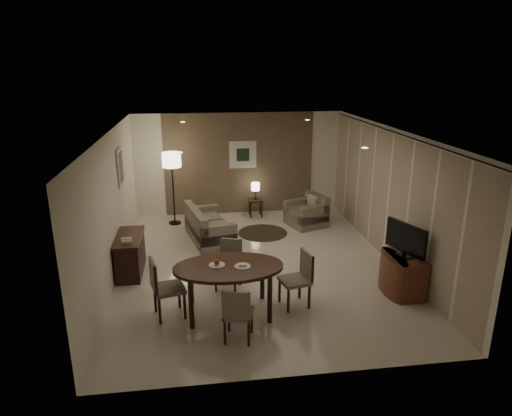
{
  "coord_description": "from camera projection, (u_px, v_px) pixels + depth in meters",
  "views": [
    {
      "loc": [
        -1.19,
        -8.41,
        3.92
      ],
      "look_at": [
        0.0,
        0.2,
        1.15
      ],
      "focal_mm": 32.0,
      "sensor_mm": 36.0,
      "label": 1
    }
  ],
  "objects": [
    {
      "name": "console_desk",
      "position": [
        130.0,
        254.0,
        8.84
      ],
      "size": [
        0.48,
        1.2,
        0.75
      ],
      "primitive_type": null,
      "color": "#412715",
      "rests_on": "floor"
    },
    {
      "name": "napkin",
      "position": [
        242.0,
        265.0,
        7.24
      ],
      "size": [
        0.12,
        0.08,
        0.03
      ],
      "primitive_type": "cube",
      "color": "white",
      "rests_on": "plate_b"
    },
    {
      "name": "chair_far",
      "position": [
        228.0,
        266.0,
        8.19
      ],
      "size": [
        0.55,
        0.55,
        0.89
      ],
      "primitive_type": null,
      "rotation": [
        0.0,
        0.0,
        -0.36
      ],
      "color": "gray",
      "rests_on": "floor"
    },
    {
      "name": "chair_near",
      "position": [
        238.0,
        313.0,
        6.67
      ],
      "size": [
        0.51,
        0.51,
        0.87
      ],
      "primitive_type": null,
      "rotation": [
        0.0,
        0.0,
        2.89
      ],
      "color": "gray",
      "rests_on": "floor"
    },
    {
      "name": "room_shell",
      "position": [
        255.0,
        196.0,
        9.25
      ],
      "size": [
        5.5,
        7.0,
        2.7
      ],
      "color": "beige",
      "rests_on": "ground"
    },
    {
      "name": "art_left_canvas",
      "position": [
        121.0,
        167.0,
        9.5
      ],
      "size": [
        0.01,
        0.46,
        0.64
      ],
      "primitive_type": "cube",
      "color": "gray",
      "rests_on": "wall_left"
    },
    {
      "name": "floor_lamp",
      "position": [
        173.0,
        189.0,
        11.39
      ],
      "size": [
        0.46,
        0.46,
        1.83
      ],
      "primitive_type": null,
      "color": "#FFE5B7",
      "rests_on": "floor"
    },
    {
      "name": "art_back_frame",
      "position": [
        243.0,
        155.0,
        12.07
      ],
      "size": [
        0.72,
        0.03,
        0.72
      ],
      "primitive_type": "cube",
      "color": "silver",
      "rests_on": "wall_back"
    },
    {
      "name": "art_left_frame",
      "position": [
        120.0,
        167.0,
        9.5
      ],
      "size": [
        0.03,
        0.6,
        0.8
      ],
      "primitive_type": "cube",
      "color": "silver",
      "rests_on": "wall_left"
    },
    {
      "name": "downlight_nl",
      "position": [
        179.0,
        153.0,
        6.59
      ],
      "size": [
        0.1,
        0.1,
        0.01
      ],
      "primitive_type": "cylinder",
      "color": "white",
      "rests_on": "ceiling"
    },
    {
      "name": "curtain_rod",
      "position": [
        394.0,
        132.0,
        8.83
      ],
      "size": [
        0.03,
        6.8,
        0.03
      ],
      "primitive_type": "cylinder",
      "rotation": [
        1.57,
        0.0,
        0.0
      ],
      "color": "black",
      "rests_on": "wall_right"
    },
    {
      "name": "downlight_fr",
      "position": [
        307.0,
        120.0,
        10.35
      ],
      "size": [
        0.1,
        0.1,
        0.01
      ],
      "primitive_type": "cylinder",
      "color": "white",
      "rests_on": "ceiling"
    },
    {
      "name": "table_lamp",
      "position": [
        255.0,
        190.0,
        12.02
      ],
      "size": [
        0.22,
        0.22,
        0.5
      ],
      "primitive_type": null,
      "color": "#FFEAC1",
      "rests_on": "side_table"
    },
    {
      "name": "telephone",
      "position": [
        127.0,
        240.0,
        8.43
      ],
      "size": [
        0.2,
        0.14,
        0.09
      ],
      "primitive_type": null,
      "color": "white",
      "rests_on": "console_desk"
    },
    {
      "name": "round_rug",
      "position": [
        263.0,
        233.0,
        11.01
      ],
      "size": [
        1.19,
        1.19,
        0.01
      ],
      "primitive_type": "cylinder",
      "color": "#3A3220",
      "rests_on": "floor"
    },
    {
      "name": "sofa",
      "position": [
        210.0,
        224.0,
        10.48
      ],
      "size": [
        1.78,
        1.16,
        0.77
      ],
      "primitive_type": null,
      "rotation": [
        0.0,
        0.0,
        1.79
      ],
      "color": "gray",
      "rests_on": "floor"
    },
    {
      "name": "curtain_wall",
      "position": [
        388.0,
        197.0,
        9.23
      ],
      "size": [
        0.08,
        6.7,
        2.58
      ],
      "primitive_type": null,
      "color": "#BCAA93",
      "rests_on": "wall_right"
    },
    {
      "name": "downlight_nr",
      "position": [
        365.0,
        148.0,
        6.95
      ],
      "size": [
        0.1,
        0.1,
        0.01
      ],
      "primitive_type": "cylinder",
      "color": "white",
      "rests_on": "ceiling"
    },
    {
      "name": "art_back_canvas",
      "position": [
        243.0,
        155.0,
        12.06
      ],
      "size": [
        0.34,
        0.01,
        0.34
      ],
      "primitive_type": "cube",
      "color": "black",
      "rests_on": "wall_back"
    },
    {
      "name": "armchair",
      "position": [
        306.0,
        211.0,
        11.42
      ],
      "size": [
        1.07,
        1.1,
        0.77
      ],
      "primitive_type": null,
      "rotation": [
        0.0,
        0.0,
        -1.22
      ],
      "color": "gray",
      "rests_on": "floor"
    },
    {
      "name": "chair_right",
      "position": [
        294.0,
        280.0,
        7.6
      ],
      "size": [
        0.54,
        0.54,
        0.94
      ],
      "primitive_type": null,
      "rotation": [
        0.0,
        0.0,
        -1.37
      ],
      "color": "gray",
      "rests_on": "floor"
    },
    {
      "name": "tv_cabinet",
      "position": [
        403.0,
        274.0,
        8.08
      ],
      "size": [
        0.48,
        0.9,
        0.7
      ],
      "primitive_type": null,
      "color": "brown",
      "rests_on": "floor"
    },
    {
      "name": "taupe_accent",
      "position": [
        239.0,
        164.0,
        12.16
      ],
      "size": [
        3.96,
        0.03,
        2.7
      ],
      "primitive_type": "cube",
      "color": "brown",
      "rests_on": "wall_back"
    },
    {
      "name": "chair_left",
      "position": [
        169.0,
        288.0,
        7.28
      ],
      "size": [
        0.58,
        0.58,
        0.99
      ],
      "primitive_type": null,
      "rotation": [
        0.0,
        0.0,
        1.81
      ],
      "color": "gray",
      "rests_on": "floor"
    },
    {
      "name": "plate_a",
      "position": [
        217.0,
        265.0,
        7.29
      ],
      "size": [
        0.26,
        0.26,
        0.02
      ],
      "primitive_type": "cylinder",
      "color": "white",
      "rests_on": "dining_table"
    },
    {
      "name": "flat_tv",
      "position": [
        406.0,
        239.0,
        7.87
      ],
      "size": [
        0.36,
        0.85,
        0.6
      ],
      "primitive_type": null,
      "rotation": [
        0.0,
        0.0,
        0.35
      ],
      "color": "black",
      "rests_on": "tv_cabinet"
    },
    {
      "name": "fruit_apple",
      "position": [
        217.0,
        262.0,
        7.27
      ],
      "size": [
        0.09,
        0.09,
        0.09
      ],
      "primitive_type": "sphere",
      "color": "#A23912",
      "rests_on": "plate_a"
    },
    {
      "name": "downlight_fl",
      "position": [
        183.0,
        122.0,
        9.98
      ],
      "size": [
        0.1,
        0.1,
        0.01
      ],
      "primitive_type": "cylinder",
      "color": "white",
      "rests_on": "ceiling"
    },
    {
      "name": "dining_table",
      "position": [
        229.0,
        290.0,
        7.39
      ],
      "size": [
        1.77,
        1.11,
        0.83
      ],
      "primitive_type": null,
      "color": "#412715",
      "rests_on": "floor"
    },
    {
      "name": "plate_b",
      "position": [
        242.0,
        266.0,
        7.24
      ],
      "size": [
        0.26,
        0.26,
        0.02
      ],
      "primitive_type": "cylinder",
      "color": "white",
      "rests_on": "dining_table"
    },
    {
      "name": "side_table",
      "position": [
        255.0,
        208.0,
        12.17
      ],
      "size": [
        0.36,
        0.36,
        0.46
      ],
      "primitive_type": null,
      "color": "black",
      "rests_on": "floor"
    }
  ]
}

